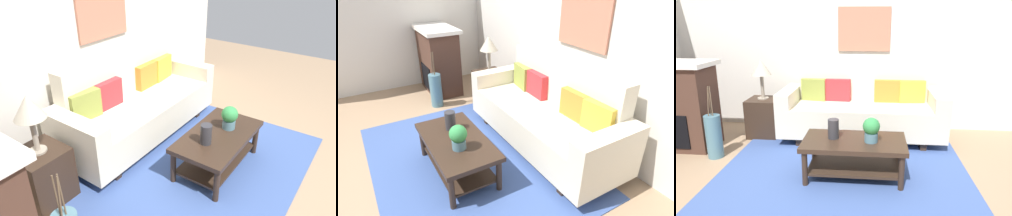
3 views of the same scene
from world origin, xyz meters
The scene contains 17 objects.
ground_plane centered at (0.00, 0.00, 0.00)m, with size 9.59×9.59×0.00m, color #9E7F60.
wall_back centered at (0.00, 1.99, 1.35)m, with size 5.59×0.10×2.70m, color silver.
area_rug centered at (0.00, 0.50, 0.01)m, with size 2.79×2.18×0.01m, color #3D5693.
couch centered at (0.15, 1.45, 0.43)m, with size 2.26×0.84×1.08m.
throw_pillow_olive centered at (-0.55, 1.58, 0.68)m, with size 0.36×0.12×0.32m, color olive.
throw_pillow_crimson centered at (-0.20, 1.58, 0.68)m, with size 0.36×0.12×0.32m, color red.
throw_pillow_orange centered at (0.51, 1.58, 0.68)m, with size 0.36×0.12×0.32m, color orange.
throw_pillow_mustard centered at (0.86, 1.58, 0.68)m, with size 0.36×0.12×0.32m, color gold.
coffee_table centered at (0.12, 0.29, 0.31)m, with size 1.10×0.60×0.43m.
tabletop_vase centered at (-0.11, 0.32, 0.54)m, with size 0.12×0.12×0.21m, color #2D2D33.
potted_plant_tabletop centered at (0.30, 0.25, 0.57)m, with size 0.18×0.18×0.26m.
side_table centered at (-1.28, 1.42, 0.28)m, with size 0.44×0.44×0.56m, color #332319.
table_lamp centered at (-1.28, 1.42, 0.99)m, with size 0.28×0.28×0.57m.
floor_vase_branch_a centered at (-1.62, 0.61, 0.73)m, with size 0.01×0.01×0.36m, color brown.
floor_vase_branch_b centered at (-1.65, 0.63, 0.73)m, with size 0.01×0.01×0.36m, color brown.
floor_vase_branch_c centered at (-1.65, 0.60, 0.73)m, with size 0.01×0.01×0.36m, color brown.
framed_painting centered at (0.15, 1.92, 1.53)m, with size 0.77×0.03×0.64m, color #B77056.
Camera 1 is at (-2.55, -0.93, 2.27)m, focal length 33.98 mm.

